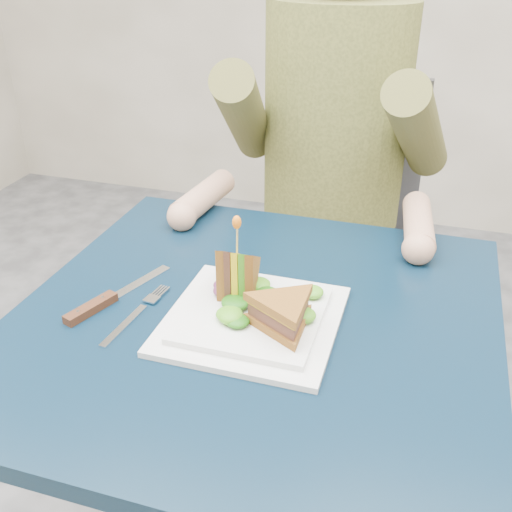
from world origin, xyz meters
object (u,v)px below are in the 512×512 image
(fork, at_px, (134,316))
(sandwich_upright, at_px, (238,275))
(diner, at_px, (335,101))
(knife, at_px, (101,303))
(plate, at_px, (253,318))
(table, at_px, (255,354))
(sandwich_flat, at_px, (283,313))
(chair, at_px, (334,226))

(fork, bearing_deg, sandwich_upright, 30.89)
(diner, relative_size, knife, 3.46)
(plate, bearing_deg, sandwich_upright, 130.77)
(plate, height_order, knife, plate)
(table, relative_size, knife, 3.48)
(diner, distance_m, knife, 0.74)
(sandwich_flat, relative_size, fork, 0.94)
(knife, bearing_deg, chair, 72.82)
(chair, relative_size, diner, 1.25)
(plate, height_order, sandwich_flat, sandwich_flat)
(chair, xyz_separation_m, diner, (-0.00, -0.11, 0.37))
(fork, height_order, knife, knife)
(sandwich_flat, bearing_deg, sandwich_upright, 143.27)
(sandwich_upright, bearing_deg, table, -31.13)
(diner, xyz_separation_m, plate, (0.00, -0.65, -0.18))
(chair, xyz_separation_m, plate, (0.00, -0.76, 0.20))
(knife, bearing_deg, table, 12.04)
(plate, xyz_separation_m, fork, (-0.18, -0.04, -0.01))
(table, xyz_separation_m, chair, (0.00, 0.74, -0.11))
(table, height_order, fork, fork)
(chair, xyz_separation_m, knife, (-0.24, -0.79, 0.20))
(diner, relative_size, plate, 2.87)
(plate, relative_size, knife, 1.21)
(plate, xyz_separation_m, sandwich_flat, (0.05, -0.02, 0.04))
(table, bearing_deg, sandwich_flat, -39.74)
(table, bearing_deg, plate, -81.18)
(table, relative_size, diner, 1.01)
(fork, bearing_deg, table, 19.86)
(diner, bearing_deg, table, -90.00)
(chair, bearing_deg, diner, -90.00)
(fork, bearing_deg, diner, 75.50)
(diner, xyz_separation_m, fork, (-0.18, -0.69, -0.18))
(sandwich_flat, distance_m, sandwich_upright, 0.12)
(diner, bearing_deg, sandwich_flat, -85.02)
(sandwich_flat, xyz_separation_m, fork, (-0.24, -0.02, -0.04))
(fork, bearing_deg, plate, 12.56)
(fork, relative_size, knife, 0.83)
(diner, bearing_deg, knife, -109.83)
(diner, bearing_deg, sandwich_upright, -93.33)
(diner, relative_size, sandwich_flat, 4.43)
(table, bearing_deg, diner, 90.00)
(chair, distance_m, fork, 0.84)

